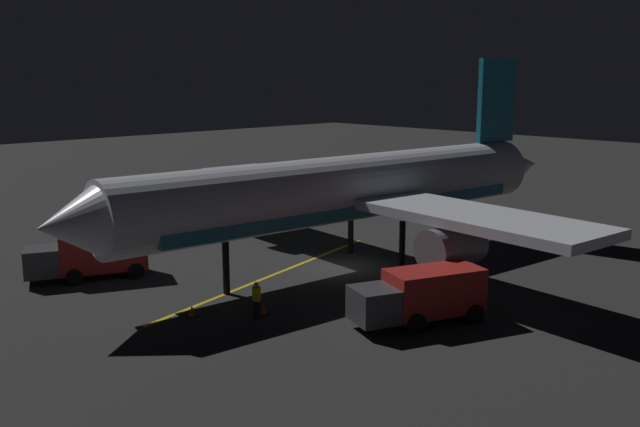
# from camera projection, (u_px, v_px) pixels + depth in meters

# --- Properties ---
(ground_plane) EXTENTS (180.00, 180.00, 0.20)m
(ground_plane) POSITION_uv_depth(u_px,v_px,m) (344.00, 269.00, 40.81)
(ground_plane) COLOR #282829
(apron_guide_stripe) EXTENTS (4.74, 19.20, 0.01)m
(apron_guide_stripe) POSITION_uv_depth(u_px,v_px,m) (273.00, 275.00, 39.27)
(apron_guide_stripe) COLOR gold
(apron_guide_stripe) RESTS_ON ground_plane
(airliner) EXTENTS (30.36, 35.91, 12.19)m
(airliner) POSITION_uv_depth(u_px,v_px,m) (353.00, 191.00, 40.28)
(airliner) COLOR silver
(airliner) RESTS_ON ground_plane
(baggage_truck) EXTENTS (4.39, 6.71, 2.59)m
(baggage_truck) POSITION_uv_depth(u_px,v_px,m) (92.00, 255.00, 38.36)
(baggage_truck) COLOR maroon
(baggage_truck) RESTS_ON ground_plane
(catering_truck) EXTENTS (4.14, 6.49, 2.47)m
(catering_truck) POSITION_uv_depth(u_px,v_px,m) (423.00, 296.00, 31.38)
(catering_truck) COLOR maroon
(catering_truck) RESTS_ON ground_plane
(ground_crew_worker) EXTENTS (0.40, 0.40, 1.74)m
(ground_crew_worker) POSITION_uv_depth(u_px,v_px,m) (257.00, 300.00, 32.09)
(ground_crew_worker) COLOR black
(ground_crew_worker) RESTS_ON ground_plane
(traffic_cone_near_left) EXTENTS (0.50, 0.50, 0.55)m
(traffic_cone_near_left) POSITION_uv_depth(u_px,v_px,m) (263.00, 309.00, 32.74)
(traffic_cone_near_left) COLOR #EA590F
(traffic_cone_near_left) RESTS_ON ground_plane
(traffic_cone_near_right) EXTENTS (0.50, 0.50, 0.55)m
(traffic_cone_near_right) POSITION_uv_depth(u_px,v_px,m) (192.00, 311.00, 32.44)
(traffic_cone_near_right) COLOR #EA590F
(traffic_cone_near_right) RESTS_ON ground_plane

